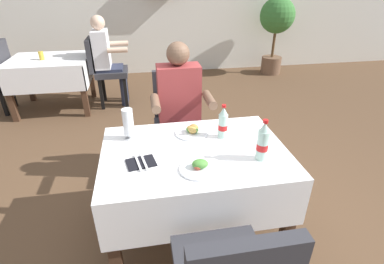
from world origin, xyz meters
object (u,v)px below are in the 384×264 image
(chair_far_diner_seat, at_px, (179,119))
(cola_bottle_secondary, at_px, (263,142))
(cola_bottle_primary, at_px, (223,123))
(potted_plant_corner, at_px, (276,24))
(main_dining_table, at_px, (195,171))
(background_chair_right, at_px, (105,68))
(background_table_tumbler, at_px, (41,56))
(beer_glass_left, at_px, (128,124))
(background_dining_table, at_px, (51,71))
(plate_near_camera, at_px, (199,167))
(napkin_cutlery_set, at_px, (141,162))
(seated_diner_far, at_px, (180,108))
(background_patron, at_px, (107,57))
(plate_far_diner, at_px, (192,131))

(chair_far_diner_seat, xyz_separation_m, cola_bottle_secondary, (0.38, -0.98, 0.28))
(cola_bottle_primary, xyz_separation_m, potted_plant_corner, (1.99, 3.58, 0.10))
(main_dining_table, bearing_deg, potted_plant_corner, 59.32)
(background_chair_right, bearing_deg, chair_far_diner_seat, -66.06)
(main_dining_table, height_order, cola_bottle_primary, cola_bottle_primary)
(chair_far_diner_seat, bearing_deg, main_dining_table, -90.00)
(chair_far_diner_seat, height_order, background_table_tumbler, chair_far_diner_seat)
(beer_glass_left, height_order, background_chair_right, background_chair_right)
(background_chair_right, bearing_deg, background_dining_table, -180.00)
(plate_near_camera, distance_m, napkin_cutlery_set, 0.35)
(cola_bottle_primary, bearing_deg, chair_far_diner_seat, 108.31)
(plate_near_camera, xyz_separation_m, napkin_cutlery_set, (-0.33, 0.13, -0.01))
(plate_near_camera, distance_m, background_dining_table, 3.25)
(seated_diner_far, distance_m, beer_glass_left, 0.64)
(napkin_cutlery_set, bearing_deg, potted_plant_corner, 56.18)
(potted_plant_corner, bearing_deg, background_dining_table, -163.93)
(cola_bottle_primary, bearing_deg, background_patron, 111.51)
(main_dining_table, height_order, seated_diner_far, seated_diner_far)
(seated_diner_far, bearing_deg, plate_near_camera, -91.02)
(plate_near_camera, height_order, potted_plant_corner, potted_plant_corner)
(cola_bottle_secondary, distance_m, background_table_tumbler, 3.39)
(cola_bottle_secondary, bearing_deg, chair_far_diner_seat, 111.37)
(beer_glass_left, distance_m, cola_bottle_secondary, 0.89)
(main_dining_table, distance_m, plate_far_diner, 0.29)
(cola_bottle_primary, bearing_deg, seated_diner_far, 111.43)
(cola_bottle_primary, distance_m, background_patron, 2.69)
(seated_diner_far, xyz_separation_m, background_chair_right, (-0.81, 1.94, -0.16))
(seated_diner_far, xyz_separation_m, napkin_cutlery_set, (-0.35, -0.79, 0.02))
(potted_plant_corner, bearing_deg, beer_glass_left, -126.88)
(napkin_cutlery_set, height_order, background_dining_table, napkin_cutlery_set)
(potted_plant_corner, bearing_deg, background_patron, -160.05)
(plate_near_camera, xyz_separation_m, potted_plant_corner, (2.22, 3.94, 0.19))
(potted_plant_corner, bearing_deg, plate_near_camera, -119.45)
(beer_glass_left, bearing_deg, cola_bottle_primary, -7.76)
(chair_far_diner_seat, relative_size, background_table_tumbler, 8.82)
(seated_diner_far, height_order, plate_near_camera, seated_diner_far)
(plate_near_camera, bearing_deg, chair_far_diner_seat, 89.17)
(cola_bottle_primary, xyz_separation_m, cola_bottle_secondary, (0.16, -0.31, 0.01))
(seated_diner_far, distance_m, cola_bottle_secondary, 0.96)
(chair_far_diner_seat, bearing_deg, background_dining_table, 130.01)
(seated_diner_far, xyz_separation_m, beer_glass_left, (-0.42, -0.48, 0.13))
(cola_bottle_primary, distance_m, potted_plant_corner, 4.10)
(seated_diner_far, relative_size, potted_plant_corner, 0.91)
(plate_far_diner, relative_size, napkin_cutlery_set, 1.18)
(plate_far_diner, xyz_separation_m, cola_bottle_primary, (0.20, -0.08, 0.08))
(seated_diner_far, relative_size, napkin_cutlery_set, 6.43)
(main_dining_table, relative_size, chair_far_diner_seat, 1.23)
(background_dining_table, bearing_deg, potted_plant_corner, 16.07)
(beer_glass_left, height_order, cola_bottle_secondary, cola_bottle_secondary)
(potted_plant_corner, bearing_deg, cola_bottle_primary, -119.01)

